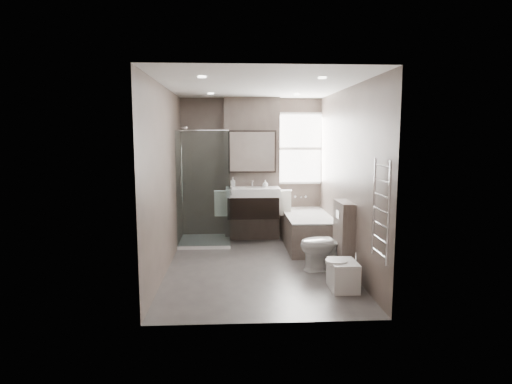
{
  "coord_description": "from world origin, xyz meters",
  "views": [
    {
      "loc": [
        -0.35,
        -6.08,
        1.93
      ],
      "look_at": [
        -0.01,
        0.15,
        1.09
      ],
      "focal_mm": 30.0,
      "sensor_mm": 36.0,
      "label": 1
    }
  ],
  "objects": [
    {
      "name": "window",
      "position": [
        0.9,
        1.88,
        1.68
      ],
      "size": [
        0.98,
        0.06,
        1.33
      ],
      "color": "white",
      "rests_on": "room"
    },
    {
      "name": "mirror_cabinet",
      "position": [
        0.0,
        1.61,
        1.63
      ],
      "size": [
        0.86,
        0.08,
        0.76
      ],
      "color": "black",
      "rests_on": "vanity_pier"
    },
    {
      "name": "soap_bottle_b",
      "position": [
        0.23,
        1.49,
        1.06
      ],
      "size": [
        0.1,
        0.1,
        0.13
      ],
      "primitive_type": "imported",
      "color": "white",
      "rests_on": "vanity"
    },
    {
      "name": "soap_bottle_a",
      "position": [
        -0.35,
        1.49,
        1.09
      ],
      "size": [
        0.08,
        0.08,
        0.18
      ],
      "primitive_type": "imported",
      "color": "white",
      "rests_on": "vanity"
    },
    {
      "name": "vanity",
      "position": [
        0.0,
        1.43,
        0.74
      ],
      "size": [
        0.95,
        0.47,
        0.66
      ],
      "color": "black",
      "rests_on": "vanity_pier"
    },
    {
      "name": "towel_right",
      "position": [
        0.56,
        1.4,
        0.72
      ],
      "size": [
        0.24,
        0.06,
        0.44
      ],
      "primitive_type": "cube",
      "color": "silver",
      "rests_on": "vanity_pier"
    },
    {
      "name": "towel_left",
      "position": [
        -0.56,
        1.4,
        0.72
      ],
      "size": [
        0.24,
        0.06,
        0.44
      ],
      "primitive_type": "cube",
      "color": "silver",
      "rests_on": "vanity_pier"
    },
    {
      "name": "room",
      "position": [
        0.0,
        0.0,
        1.3
      ],
      "size": [
        2.7,
        3.9,
        2.7
      ],
      "color": "#4C4846",
      "rests_on": "ground"
    },
    {
      "name": "bidet",
      "position": [
        1.01,
        -0.98,
        0.19
      ],
      "size": [
        0.4,
        0.45,
        0.47
      ],
      "color": "white",
      "rests_on": "ground"
    },
    {
      "name": "cistern_box",
      "position": [
        1.21,
        -0.25,
        0.5
      ],
      "size": [
        0.19,
        0.55,
        1.0
      ],
      "color": "brown",
      "rests_on": "ground"
    },
    {
      "name": "toilet",
      "position": [
        0.97,
        -0.19,
        0.38
      ],
      "size": [
        0.79,
        0.51,
        0.75
      ],
      "primitive_type": "imported",
      "rotation": [
        0.0,
        0.0,
        -1.45
      ],
      "color": "white",
      "rests_on": "ground"
    },
    {
      "name": "bathtub",
      "position": [
        0.92,
        1.1,
        0.32
      ],
      "size": [
        0.75,
        1.6,
        0.57
      ],
      "color": "brown",
      "rests_on": "ground"
    },
    {
      "name": "towel_radiator",
      "position": [
        1.25,
        -1.6,
        1.12
      ],
      "size": [
        0.03,
        0.49,
        1.1
      ],
      "color": "silver",
      "rests_on": "room"
    },
    {
      "name": "vanity_pier",
      "position": [
        0.0,
        1.77,
        1.3
      ],
      "size": [
        1.0,
        0.25,
        2.6
      ],
      "primitive_type": "cube",
      "color": "brown",
      "rests_on": "ground"
    },
    {
      "name": "shower_enclosure",
      "position": [
        -0.75,
        1.35,
        0.49
      ],
      "size": [
        0.9,
        0.9,
        2.0
      ],
      "color": "white",
      "rests_on": "ground"
    }
  ]
}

